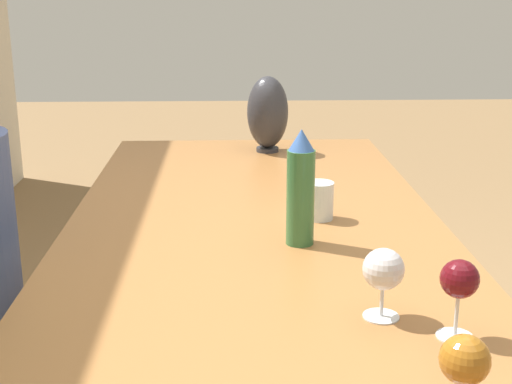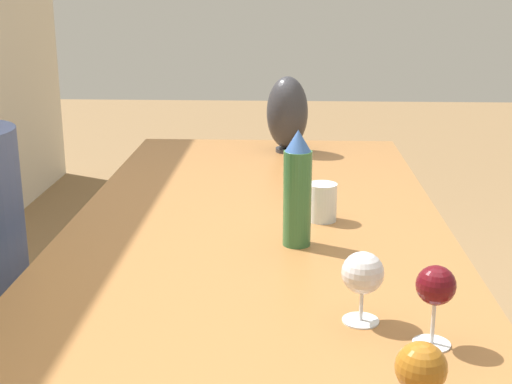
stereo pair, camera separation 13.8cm
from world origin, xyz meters
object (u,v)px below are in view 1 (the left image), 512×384
(vase, at_px, (268,113))
(wine_glass_2, at_px, (465,362))
(water_bottle, at_px, (301,189))
(wine_glass_3, at_px, (383,271))
(wine_glass_4, at_px, (459,282))
(water_tumbler, at_px, (319,201))

(vase, xyz_separation_m, wine_glass_2, (-1.68, -0.19, -0.06))
(water_bottle, distance_m, vase, 0.97)
(water_bottle, distance_m, wine_glass_2, 0.73)
(water_bottle, distance_m, wine_glass_3, 0.41)
(wine_glass_2, bearing_deg, vase, 6.44)
(wine_glass_3, bearing_deg, water_bottle, 16.08)
(wine_glass_2, relative_size, wine_glass_4, 0.87)
(vase, distance_m, wine_glass_2, 1.69)
(wine_glass_2, distance_m, wine_glass_4, 0.24)
(wine_glass_3, xyz_separation_m, wine_glass_4, (-0.08, -0.11, 0.01))
(water_tumbler, height_order, wine_glass_2, wine_glass_2)
(water_tumbler, height_order, wine_glass_4, wine_glass_4)
(wine_glass_2, relative_size, wine_glass_3, 0.93)
(water_tumbler, distance_m, wine_glass_3, 0.58)
(wine_glass_2, distance_m, wine_glass_3, 0.32)
(vase, distance_m, wine_glass_4, 1.47)
(water_bottle, xyz_separation_m, wine_glass_4, (-0.48, -0.23, -0.03))
(water_tumbler, relative_size, wine_glass_2, 0.79)
(water_bottle, xyz_separation_m, wine_glass_2, (-0.71, -0.16, -0.05))
(water_tumbler, xyz_separation_m, wine_glass_4, (-0.66, -0.16, 0.06))
(wine_glass_3, bearing_deg, wine_glass_4, -126.02)
(wine_glass_2, height_order, wine_glass_3, wine_glass_3)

